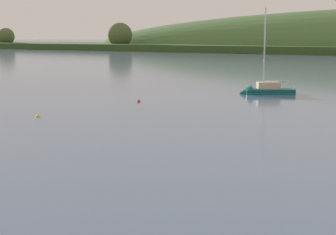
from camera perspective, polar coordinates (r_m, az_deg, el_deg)
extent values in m
sphere|color=#4C5B33|center=(354.60, -17.55, 8.57)|extent=(11.10, 11.10, 11.10)
sphere|color=#4C5B33|center=(291.86, -5.35, 9.10)|extent=(13.79, 13.79, 13.79)
cube|color=#0F564C|center=(74.46, 11.17, 2.68)|extent=(7.19, 6.11, 1.23)
cone|color=#0F564C|center=(73.81, 8.57, 2.70)|extent=(2.88, 3.12, 2.61)
cube|color=navy|center=(74.43, 11.18, 2.90)|extent=(7.21, 6.13, 0.15)
cube|color=#BCB299|center=(74.31, 11.07, 3.52)|extent=(3.59, 3.26, 0.95)
cylinder|color=silver|center=(73.86, 10.67, 7.53)|extent=(0.19, 0.19, 11.31)
cylinder|color=silver|center=(74.50, 11.92, 3.99)|extent=(3.06, 2.15, 0.15)
sphere|color=yellow|center=(54.28, -14.23, 0.08)|extent=(0.47, 0.47, 0.47)
cylinder|color=black|center=(54.24, -14.24, 0.36)|extent=(0.04, 0.04, 0.08)
sphere|color=red|center=(64.60, -3.29, 1.76)|extent=(0.49, 0.49, 0.49)
cylinder|color=black|center=(64.56, -3.29, 2.01)|extent=(0.04, 0.04, 0.08)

